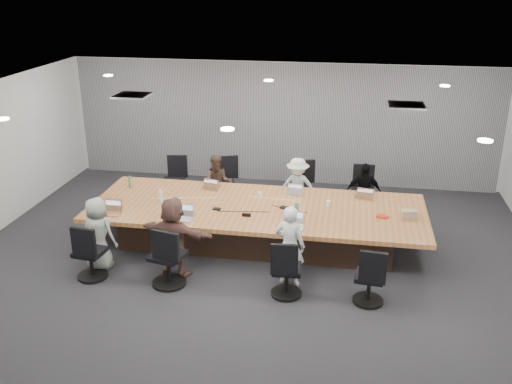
% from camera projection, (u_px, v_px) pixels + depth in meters
% --- Properties ---
extents(floor, '(10.00, 8.00, 0.00)m').
position_uv_depth(floor, '(252.00, 255.00, 10.06)').
color(floor, '#29292D').
rests_on(floor, ground).
extents(ceiling, '(10.00, 8.00, 0.00)m').
position_uv_depth(ceiling, '(252.00, 98.00, 9.05)').
color(ceiling, white).
rests_on(ceiling, wall_back).
extents(wall_back, '(10.00, 0.00, 2.80)m').
position_uv_depth(wall_back, '(282.00, 123.00, 13.23)').
color(wall_back, beige).
rests_on(wall_back, ground).
extents(wall_front, '(10.00, 0.00, 2.80)m').
position_uv_depth(wall_front, '(184.00, 312.00, 5.88)').
color(wall_front, beige).
rests_on(wall_front, ground).
extents(curtain, '(9.80, 0.04, 2.80)m').
position_uv_depth(curtain, '(282.00, 124.00, 13.16)').
color(curtain, gray).
rests_on(curtain, ground).
extents(conference_table, '(6.00, 2.20, 0.74)m').
position_uv_depth(conference_table, '(257.00, 223.00, 10.38)').
color(conference_table, '#372319').
rests_on(conference_table, ground).
extents(chair_0, '(0.61, 0.61, 0.78)m').
position_uv_depth(chair_0, '(174.00, 185.00, 12.28)').
color(chair_0, black).
rests_on(chair_0, ground).
extents(chair_1, '(0.75, 0.75, 0.87)m').
position_uv_depth(chair_1, '(222.00, 186.00, 12.09)').
color(chair_1, black).
rests_on(chair_1, ground).
extents(chair_2, '(0.74, 0.74, 0.86)m').
position_uv_depth(chair_2, '(299.00, 191.00, 11.84)').
color(chair_2, black).
rests_on(chair_2, ground).
extents(chair_3, '(0.55, 0.55, 0.81)m').
position_uv_depth(chair_3, '(362.00, 196.00, 11.64)').
color(chair_3, black).
rests_on(chair_3, ground).
extents(chair_4, '(0.58, 0.58, 0.77)m').
position_uv_depth(chair_4, '(91.00, 256.00, 9.21)').
color(chair_4, black).
rests_on(chair_4, ground).
extents(chair_5, '(0.69, 0.69, 0.86)m').
position_uv_depth(chair_5, '(168.00, 260.00, 8.99)').
color(chair_5, black).
rests_on(chair_5, ground).
extents(chair_6, '(0.54, 0.54, 0.75)m').
position_uv_depth(chair_6, '(287.00, 273.00, 8.71)').
color(chair_6, black).
rests_on(chair_6, ground).
extents(chair_7, '(0.54, 0.54, 0.73)m').
position_uv_depth(chair_7, '(369.00, 281.00, 8.51)').
color(chair_7, black).
rests_on(chair_7, ground).
extents(person_1, '(0.68, 0.58, 1.22)m').
position_uv_depth(person_1, '(218.00, 184.00, 11.71)').
color(person_1, '#453229').
rests_on(person_1, ground).
extents(laptop_1, '(0.35, 0.27, 0.02)m').
position_uv_depth(laptop_1, '(211.00, 187.00, 11.15)').
color(laptop_1, '#8C6647').
rests_on(laptop_1, conference_table).
extents(person_2, '(0.84, 0.52, 1.25)m').
position_uv_depth(person_2, '(297.00, 188.00, 11.44)').
color(person_2, silver).
rests_on(person_2, ground).
extents(laptop_2, '(0.31, 0.23, 0.02)m').
position_uv_depth(laptop_2, '(295.00, 192.00, 10.89)').
color(laptop_2, '#B2B2B7').
rests_on(laptop_2, conference_table).
extents(person_3, '(0.75, 0.41, 1.22)m').
position_uv_depth(person_3, '(363.00, 193.00, 11.24)').
color(person_3, black).
rests_on(person_3, ground).
extents(laptop_3, '(0.34, 0.26, 0.02)m').
position_uv_depth(laptop_3, '(364.00, 196.00, 10.69)').
color(laptop_3, '#8C6647').
rests_on(laptop_3, conference_table).
extents(person_4, '(0.68, 0.50, 1.26)m').
position_uv_depth(person_4, '(98.00, 234.00, 9.44)').
color(person_4, gray).
rests_on(person_4, ground).
extents(laptop_4, '(0.32, 0.22, 0.02)m').
position_uv_depth(laptop_4, '(111.00, 214.00, 9.90)').
color(laptop_4, '#8C6647').
rests_on(laptop_4, conference_table).
extents(person_5, '(1.31, 0.65, 1.36)m').
position_uv_depth(person_5, '(174.00, 237.00, 9.22)').
color(person_5, brown).
rests_on(person_5, ground).
extents(laptop_5, '(0.34, 0.25, 0.02)m').
position_uv_depth(laptop_5, '(183.00, 219.00, 9.70)').
color(laptop_5, '#B2B2B7').
rests_on(laptop_5, conference_table).
extents(person_6, '(0.55, 0.42, 1.34)m').
position_uv_depth(person_6, '(290.00, 246.00, 8.92)').
color(person_6, silver).
rests_on(person_6, ground).
extents(laptop_6, '(0.37, 0.27, 0.02)m').
position_uv_depth(laptop_6, '(294.00, 227.00, 9.40)').
color(laptop_6, '#B2B2B7').
rests_on(laptop_6, conference_table).
extents(bottle_green_left, '(0.06, 0.06, 0.22)m').
position_uv_depth(bottle_green_left, '(130.00, 182.00, 11.11)').
color(bottle_green_left, '#467E5A').
rests_on(bottle_green_left, conference_table).
extents(bottle_green_right, '(0.08, 0.08, 0.23)m').
position_uv_depth(bottle_green_right, '(297.00, 209.00, 9.83)').
color(bottle_green_right, '#467E5A').
rests_on(bottle_green_right, conference_table).
extents(bottle_clear, '(0.08, 0.08, 0.24)m').
position_uv_depth(bottle_clear, '(161.00, 196.00, 10.38)').
color(bottle_clear, silver).
rests_on(bottle_clear, conference_table).
extents(cup_white_far, '(0.10, 0.10, 0.09)m').
position_uv_depth(cup_white_far, '(260.00, 194.00, 10.67)').
color(cup_white_far, white).
rests_on(cup_white_far, conference_table).
extents(cup_white_near, '(0.09, 0.09, 0.10)m').
position_uv_depth(cup_white_near, '(328.00, 203.00, 10.25)').
color(cup_white_near, white).
rests_on(cup_white_near, conference_table).
extents(mug_brown, '(0.11, 0.11, 0.12)m').
position_uv_depth(mug_brown, '(108.00, 202.00, 10.27)').
color(mug_brown, brown).
rests_on(mug_brown, conference_table).
extents(mic_left, '(0.14, 0.10, 0.03)m').
position_uv_depth(mic_left, '(217.00, 209.00, 10.10)').
color(mic_left, black).
rests_on(mic_left, conference_table).
extents(mic_right, '(0.17, 0.14, 0.03)m').
position_uv_depth(mic_right, '(284.00, 208.00, 10.15)').
color(mic_right, black).
rests_on(mic_right, conference_table).
extents(stapler, '(0.15, 0.04, 0.06)m').
position_uv_depth(stapler, '(246.00, 215.00, 9.81)').
color(stapler, black).
rests_on(stapler, conference_table).
extents(canvas_bag, '(0.28, 0.21, 0.14)m').
position_uv_depth(canvas_bag, '(409.00, 214.00, 9.74)').
color(canvas_bag, tan).
rests_on(canvas_bag, conference_table).
extents(snack_packet, '(0.22, 0.18, 0.04)m').
position_uv_depth(snack_packet, '(382.00, 216.00, 9.77)').
color(snack_packet, red).
rests_on(snack_packet, conference_table).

